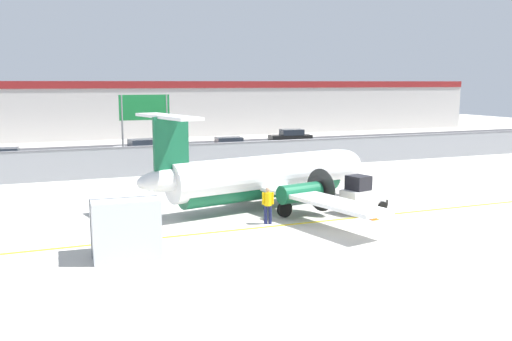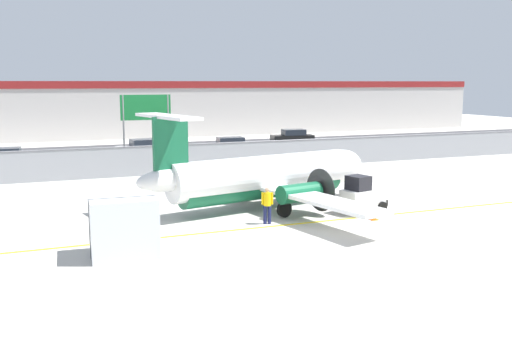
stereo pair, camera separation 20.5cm
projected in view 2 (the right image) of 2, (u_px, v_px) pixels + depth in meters
The scene contains 16 objects.
ground_plane at pixel (314, 222), 26.22m from camera, with size 140.00×140.00×0.01m.
perimeter_fence at pixel (211, 157), 40.74m from camera, with size 98.00×0.10×2.10m.
parking_lot_strip at pixel (173, 153), 51.46m from camera, with size 98.00×17.00×0.12m.
background_building at pixel (136, 109), 67.94m from camera, with size 91.00×8.10×6.50m.
commuter_airplane at pixel (267, 177), 29.07m from camera, with size 13.37×15.98×4.92m.
baggage_tug at pixel (362, 196), 27.98m from camera, with size 2.53×1.84×1.88m.
ground_crew_worker at pixel (267, 203), 25.77m from camera, with size 0.55×0.42×1.70m.
cargo_container at pixel (123, 227), 21.03m from camera, with size 2.50×2.12×2.20m.
traffic_cone_near_left at pixel (355, 191), 31.95m from camera, with size 0.36×0.36×0.64m.
traffic_cone_near_right at pixel (342, 203), 28.93m from camera, with size 0.36×0.36×0.64m.
traffic_cone_far_left at pixel (374, 213), 26.62m from camera, with size 0.36×0.36×0.64m.
parked_car_0 at pixel (3, 159), 41.12m from camera, with size 4.32×2.26×1.58m.
parked_car_1 at pixel (143, 149), 47.38m from camera, with size 4.36×2.36×1.58m.
parked_car_2 at pixel (229, 147), 49.08m from camera, with size 4.32×2.27×1.58m.
parked_car_3 at pixel (292, 137), 57.24m from camera, with size 4.39×2.43×1.58m.
highway_sign at pixel (146, 114), 40.71m from camera, with size 3.60×0.14×5.50m.
Camera 2 is at (-11.91, -20.75, 6.37)m, focal length 40.00 mm.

